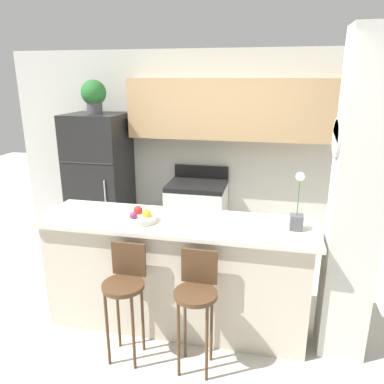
# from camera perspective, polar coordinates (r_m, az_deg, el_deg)

# --- Properties ---
(ground_plane) EXTENTS (14.00, 14.00, 0.00)m
(ground_plane) POSITION_cam_1_polar(r_m,az_deg,el_deg) (3.73, -2.34, -19.21)
(ground_plane) COLOR beige
(wall_back) EXTENTS (5.60, 0.38, 2.55)m
(wall_back) POSITION_cam_1_polar(r_m,az_deg,el_deg) (4.90, 4.49, 8.90)
(wall_back) COLOR silver
(wall_back) RESTS_ON ground_plane
(pillar_right) EXTENTS (0.38, 0.32, 2.55)m
(pillar_right) POSITION_cam_1_polar(r_m,az_deg,el_deg) (3.08, 23.68, -1.90)
(pillar_right) COLOR silver
(pillar_right) RESTS_ON ground_plane
(counter_bar) EXTENTS (2.40, 0.68, 1.03)m
(counter_bar) POSITION_cam_1_polar(r_m,az_deg,el_deg) (3.45, -2.44, -12.25)
(counter_bar) COLOR beige
(counter_bar) RESTS_ON ground_plane
(refrigerator) EXTENTS (0.73, 0.73, 1.76)m
(refrigerator) POSITION_cam_1_polar(r_m,az_deg,el_deg) (5.17, -13.82, 1.74)
(refrigerator) COLOR black
(refrigerator) RESTS_ON ground_plane
(stove_range) EXTENTS (0.73, 0.65, 1.07)m
(stove_range) POSITION_cam_1_polar(r_m,az_deg,el_deg) (4.93, 0.75, -3.65)
(stove_range) COLOR white
(stove_range) RESTS_ON ground_plane
(bar_stool_left) EXTENTS (0.33, 0.33, 0.96)m
(bar_stool_left) POSITION_cam_1_polar(r_m,az_deg,el_deg) (3.07, -10.15, -13.98)
(bar_stool_left) COLOR #4C331E
(bar_stool_left) RESTS_ON ground_plane
(bar_stool_right) EXTENTS (0.33, 0.33, 0.96)m
(bar_stool_right) POSITION_cam_1_polar(r_m,az_deg,el_deg) (2.92, 0.70, -15.42)
(bar_stool_right) COLOR #4C331E
(bar_stool_right) RESTS_ON ground_plane
(potted_plant_on_fridge) EXTENTS (0.31, 0.31, 0.42)m
(potted_plant_on_fridge) POSITION_cam_1_polar(r_m,az_deg,el_deg) (5.00, -14.75, 14.14)
(potted_plant_on_fridge) COLOR #4C4C51
(potted_plant_on_fridge) RESTS_ON refrigerator
(orchid_vase) EXTENTS (0.10, 0.10, 0.48)m
(orchid_vase) POSITION_cam_1_polar(r_m,az_deg,el_deg) (3.11, 15.72, -3.09)
(orchid_vase) COLOR #4C4C51
(orchid_vase) RESTS_ON counter_bar
(fruit_bowl) EXTENTS (0.30, 0.30, 0.12)m
(fruit_bowl) POSITION_cam_1_polar(r_m,az_deg,el_deg) (3.23, -7.98, -3.84)
(fruit_bowl) COLOR silver
(fruit_bowl) RESTS_ON counter_bar
(trash_bin) EXTENTS (0.28, 0.28, 0.38)m
(trash_bin) POSITION_cam_1_polar(r_m,az_deg,el_deg) (4.96, -8.37, -7.10)
(trash_bin) COLOR #59595B
(trash_bin) RESTS_ON ground_plane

